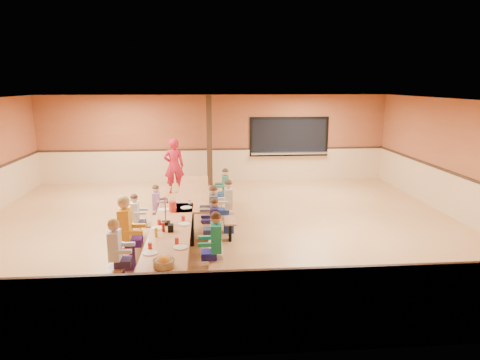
{
  "coord_description": "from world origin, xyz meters",
  "views": [
    {
      "loc": [
        -0.33,
        -9.78,
        3.38
      ],
      "look_at": [
        0.47,
        0.01,
        1.15
      ],
      "focal_mm": 32.0,
      "sensor_mm": 36.0,
      "label": 1
    }
  ],
  "objects": [
    {
      "name": "seated_child_purple_sec",
      "position": [
        -1.48,
        -0.25,
        0.56
      ],
      "size": [
        0.32,
        0.26,
        1.11
      ],
      "primitive_type": null,
      "color": "#965D8B",
      "rests_on": "ground"
    },
    {
      "name": "seated_child_char_right",
      "position": [
        -0.18,
        -0.97,
        0.62
      ],
      "size": [
        0.39,
        0.32,
        1.24
      ],
      "primitive_type": null,
      "color": "#474950",
      "rests_on": "ground"
    },
    {
      "name": "ground",
      "position": [
        0.0,
        0.0,
        0.0
      ],
      "size": [
        12.0,
        12.0,
        0.0
      ],
      "primitive_type": "plane",
      "color": "#9E6A3C",
      "rests_on": "ground"
    },
    {
      "name": "room_envelope",
      "position": [
        0.0,
        0.0,
        0.69
      ],
      "size": [
        12.04,
        10.04,
        3.02
      ],
      "color": "brown",
      "rests_on": "ground"
    },
    {
      "name": "seated_child_teal_right",
      "position": [
        -0.18,
        -2.91,
        0.63
      ],
      "size": [
        0.39,
        0.32,
        1.25
      ],
      "primitive_type": null,
      "color": "#1B9071",
      "rests_on": "ground"
    },
    {
      "name": "cafeteria_table_second",
      "position": [
        -0.65,
        0.64,
        0.53
      ],
      "size": [
        1.91,
        3.7,
        0.74
      ],
      "color": "#AA6F43",
      "rests_on": "ground"
    },
    {
      "name": "seated_child_white_left",
      "position": [
        -1.83,
        -3.11,
        0.62
      ],
      "size": [
        0.38,
        0.31,
        1.24
      ],
      "primitive_type": null,
      "color": "silver",
      "rests_on": "ground"
    },
    {
      "name": "condiment_ketchup",
      "position": [
        -1.12,
        -2.31,
        0.82
      ],
      "size": [
        0.06,
        0.06,
        0.17
      ],
      "primitive_type": "cylinder",
      "color": "#B2140F",
      "rests_on": "cafeteria_table_main"
    },
    {
      "name": "punch_pitcher",
      "position": [
        -1.04,
        -1.09,
        0.85
      ],
      "size": [
        0.16,
        0.16,
        0.22
      ],
      "primitive_type": "cylinder",
      "color": "red",
      "rests_on": "cafeteria_table_main"
    },
    {
      "name": "table_paddle",
      "position": [
        -1.11,
        -1.92,
        0.88
      ],
      "size": [
        0.16,
        0.16,
        0.56
      ],
      "color": "black",
      "rests_on": "cafeteria_table_main"
    },
    {
      "name": "seated_child_tan_sec",
      "position": [
        0.17,
        -0.38,
        0.61
      ],
      "size": [
        0.38,
        0.31,
        1.23
      ],
      "primitive_type": null,
      "color": "#B4A792",
      "rests_on": "ground"
    },
    {
      "name": "kitchen_pass_through",
      "position": [
        2.6,
        4.96,
        1.49
      ],
      "size": [
        2.78,
        0.28,
        1.38
      ],
      "color": "black",
      "rests_on": "ground"
    },
    {
      "name": "standing_woman",
      "position": [
        -1.32,
        3.41,
        0.86
      ],
      "size": [
        0.69,
        0.51,
        1.73
      ],
      "primitive_type": "imported",
      "rotation": [
        0.0,
        0.0,
        3.3
      ],
      "color": "#A61324",
      "rests_on": "ground"
    },
    {
      "name": "cafeteria_table_main",
      "position": [
        -1.01,
        -2.23,
        0.53
      ],
      "size": [
        1.91,
        3.7,
        0.74
      ],
      "color": "#AA6F43",
      "rests_on": "ground"
    },
    {
      "name": "chip_bowl",
      "position": [
        -0.97,
        -3.88,
        0.81
      ],
      "size": [
        0.32,
        0.32,
        0.15
      ],
      "primitive_type": null,
      "color": "#FFA028",
      "rests_on": "cafeteria_table_main"
    },
    {
      "name": "condiment_mustard",
      "position": [
        -1.22,
        -2.59,
        0.82
      ],
      "size": [
        0.06,
        0.06,
        0.17
      ],
      "primitive_type": "cylinder",
      "color": "yellow",
      "rests_on": "cafeteria_table_main"
    },
    {
      "name": "napkin_dispenser",
      "position": [
        -0.99,
        -2.31,
        0.8
      ],
      "size": [
        0.1,
        0.14,
        0.13
      ],
      "primitive_type": "cube",
      "color": "black",
      "rests_on": "cafeteria_table_main"
    },
    {
      "name": "seated_child_grey_left",
      "position": [
        -1.83,
        -1.07,
        0.56
      ],
      "size": [
        0.33,
        0.27,
        1.12
      ],
      "primitive_type": null,
      "color": "silver",
      "rests_on": "ground"
    },
    {
      "name": "seated_adult_yellow",
      "position": [
        -1.83,
        -2.19,
        0.69
      ],
      "size": [
        0.45,
        0.37,
        1.37
      ],
      "primitive_type": null,
      "color": "orange",
      "rests_on": "ground"
    },
    {
      "name": "place_settings",
      "position": [
        -1.01,
        -2.23,
        0.8
      ],
      "size": [
        0.65,
        3.3,
        0.11
      ],
      "primitive_type": null,
      "color": "beige",
      "rests_on": "cafeteria_table_main"
    },
    {
      "name": "structural_post",
      "position": [
        -0.2,
        4.4,
        1.5
      ],
      "size": [
        0.18,
        0.18,
        3.0
      ],
      "primitive_type": "cube",
      "color": "black",
      "rests_on": "ground"
    },
    {
      "name": "seated_child_green_sec",
      "position": [
        0.17,
        1.13,
        0.6
      ],
      "size": [
        0.36,
        0.3,
        1.19
      ],
      "primitive_type": null,
      "color": "#2B674F",
      "rests_on": "ground"
    },
    {
      "name": "seated_child_navy_right",
      "position": [
        -0.18,
        -1.69,
        0.58
      ],
      "size": [
        0.35,
        0.28,
        1.16
      ],
      "primitive_type": null,
      "color": "navy",
      "rests_on": "ground"
    }
  ]
}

